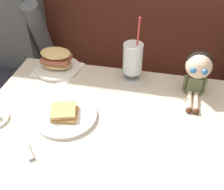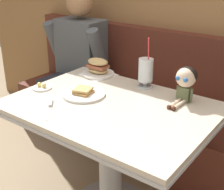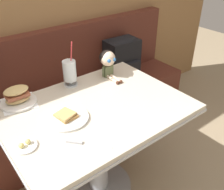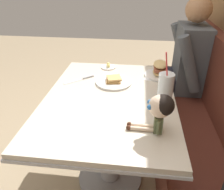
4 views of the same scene
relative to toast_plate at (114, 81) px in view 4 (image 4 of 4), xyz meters
name	(u,v)px [view 4 (image 4 of 4)]	position (x,y,z in m)	size (l,w,h in m)	color
ground_plane	(88,177)	(0.20, -0.18, -0.75)	(8.00, 8.00, 0.00)	#998466
booth_bench	(201,155)	(0.20, 0.63, -0.42)	(2.60, 0.48, 1.00)	#512319
diner_table	(110,122)	(0.20, 0.00, -0.21)	(1.11, 0.81, 0.74)	beige
toast_plate	(114,81)	(0.00, 0.00, 0.00)	(0.25, 0.25, 0.04)	white
milkshake_glass	(166,86)	(0.22, 0.33, 0.09)	(0.10, 0.10, 0.32)	silver
sandwich_plate	(160,70)	(-0.15, 0.32, 0.03)	(0.23, 0.23, 0.12)	white
butter_saucer	(108,67)	(-0.27, -0.07, 0.00)	(0.12, 0.12, 0.04)	white
butter_knife	(84,78)	(-0.04, -0.22, -0.01)	(0.17, 0.19, 0.01)	silver
seated_doll	(160,108)	(0.50, 0.27, 0.12)	(0.12, 0.22, 0.20)	#5B6642
diner_patron	(185,58)	(-0.57, 0.58, -0.01)	(0.55, 0.48, 0.81)	#4C5156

